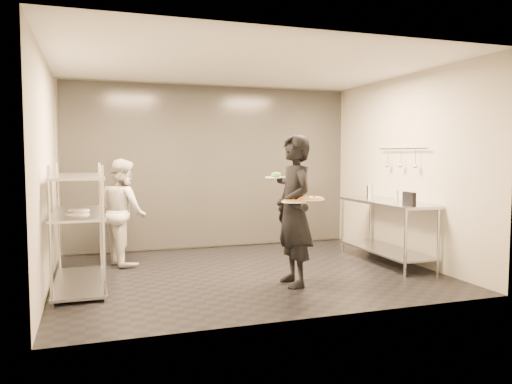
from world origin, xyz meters
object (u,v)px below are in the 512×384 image
object	(u,v)px
pizza_plate_far	(310,198)
pos_monitor	(409,199)
bottle_clear	(397,196)
salad_plate	(276,176)
pizza_plate_near	(294,201)
chef	(124,212)
pass_rack	(79,224)
prep_counter	(386,221)
bottle_green	(370,191)
bottle_dark	(369,192)
waiter	(294,211)

from	to	relation	value
pizza_plate_far	pos_monitor	distance (m)	1.58
pos_monitor	bottle_clear	distance (m)	0.57
salad_plate	pizza_plate_near	bearing A→B (deg)	-86.43
chef	pizza_plate_near	xyz separation A→B (m)	(1.83, -2.07, 0.29)
pass_rack	pizza_plate_near	bearing A→B (deg)	-21.70
prep_counter	pass_rack	bearing A→B (deg)	-179.97
chef	pizza_plate_near	bearing A→B (deg)	-155.28
bottle_clear	chef	bearing A→B (deg)	161.31
pos_monitor	bottle_green	world-z (taller)	bottle_green
salad_plate	pos_monitor	bearing A→B (deg)	-8.20
bottle_green	bottle_dark	world-z (taller)	bottle_green
prep_counter	bottle_green	xyz separation A→B (m)	(-0.09, 0.31, 0.42)
pos_monitor	bottle_clear	bearing A→B (deg)	77.01
bottle_dark	chef	bearing A→B (deg)	168.80
salad_plate	bottle_green	world-z (taller)	salad_plate
waiter	prep_counter	bearing A→B (deg)	112.93
pass_rack	chef	world-z (taller)	chef
chef	bottle_green	distance (m)	3.74
pizza_plate_near	pizza_plate_far	world-z (taller)	pizza_plate_far
bottle_dark	pizza_plate_far	bearing A→B (deg)	-140.33
waiter	pizza_plate_far	xyz separation A→B (m)	(0.14, -0.17, 0.16)
prep_counter	chef	xyz separation A→B (m)	(-3.73, 1.10, 0.15)
waiter	chef	bearing A→B (deg)	-135.13
prep_counter	pizza_plate_far	size ratio (longest dim) A/B	5.25
bottle_clear	pizza_plate_near	bearing A→B (deg)	-158.11
bottle_clear	prep_counter	bearing A→B (deg)	107.17
pass_rack	bottle_dark	bearing A→B (deg)	5.10
pass_rack	salad_plate	world-z (taller)	pass_rack
salad_plate	bottle_clear	size ratio (longest dim) A/B	1.63
bottle_green	chef	bearing A→B (deg)	167.81
waiter	salad_plate	size ratio (longest dim) A/B	6.65
pass_rack	chef	xyz separation A→B (m)	(0.60, 1.10, 0.01)
chef	bottle_clear	world-z (taller)	chef
pizza_plate_near	salad_plate	size ratio (longest dim) A/B	1.05
pos_monitor	bottle_green	xyz separation A→B (m)	(0.03, 1.03, 0.03)
bottle_green	bottle_clear	size ratio (longest dim) A/B	1.44
bottle_clear	waiter	bearing A→B (deg)	-162.12
prep_counter	pos_monitor	world-z (taller)	pos_monitor
prep_counter	pizza_plate_near	world-z (taller)	pizza_plate_near
bottle_green	waiter	bearing A→B (deg)	-147.67
bottle_green	pos_monitor	bearing A→B (deg)	-91.92
bottle_green	salad_plate	bearing A→B (deg)	-157.38
pass_rack	chef	distance (m)	1.26
waiter	pos_monitor	xyz separation A→B (m)	(1.70, 0.07, 0.09)
pizza_plate_far	pos_monitor	size ratio (longest dim) A/B	1.29
pizza_plate_far	bottle_clear	bearing A→B (deg)	24.04
salad_plate	bottle_green	distance (m)	2.03
pizza_plate_far	bottle_green	bearing A→B (deg)	38.45
pass_rack	bottle_clear	bearing A→B (deg)	-2.33
prep_counter	bottle_green	distance (m)	0.53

